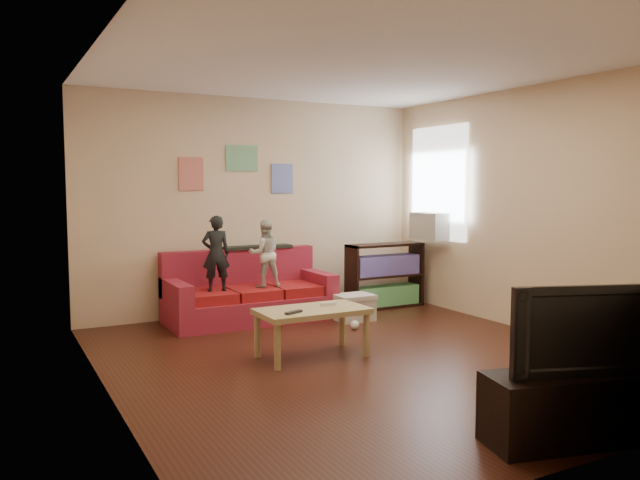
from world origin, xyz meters
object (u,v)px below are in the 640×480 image
child_b (265,254)px  file_box (354,307)px  sofa (248,296)px  bookshelf (385,279)px  child_a (216,253)px  coffee_table (312,315)px  television (579,328)px  tv_stand (576,407)px

child_b → file_box: (0.96, -0.46, -0.65)m
sofa → bookshelf: size_ratio=1.85×
child_a → coffee_table: bearing=112.7°
child_b → coffee_table: child_b is taller
television → child_b: bearing=114.5°
bookshelf → television: 4.43m
child_a → sofa: bearing=-150.1°
bookshelf → television: bearing=-108.3°
sofa → file_box: bearing=-29.7°
child_a → television: child_a is taller
coffee_table → television: television is taller
tv_stand → television: television is taller
sofa → tv_stand: (0.50, -4.32, -0.07)m
tv_stand → television: 0.51m
coffee_table → television: bearing=-77.2°
file_box → child_b: bearing=154.2°
child_a → file_box: size_ratio=1.90×
child_b → coffee_table: size_ratio=0.78×
television → coffee_table: bearing=122.5°
sofa → child_b: 0.57m
sofa → bookshelf: 1.89m
sofa → television: size_ratio=1.98×
child_a → file_box: 1.76m
child_b → coffee_table: bearing=90.3°
file_box → sofa: bearing=150.3°
child_b → bookshelf: size_ratio=0.75×
tv_stand → television: bearing=-165.8°
bookshelf → tv_stand: (-1.38, -4.19, -0.16)m
coffee_table → file_box: (1.18, 1.17, -0.24)m
child_b → bookshelf: 1.79m
child_b → tv_stand: bearing=102.8°
sofa → television: bearing=-83.4°
sofa → coffee_table: (-0.07, -1.80, 0.11)m
file_box → television: (-0.61, -3.69, 0.57)m
tv_stand → file_box: bearing=94.8°
bookshelf → file_box: size_ratio=2.33×
child_a → bookshelf: 2.38m
child_b → television: (0.35, -4.15, -0.08)m
sofa → child_b: child_b is taller
coffee_table → child_b: bearing=82.4°
bookshelf → file_box: 0.95m
coffee_table → tv_stand: coffee_table is taller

